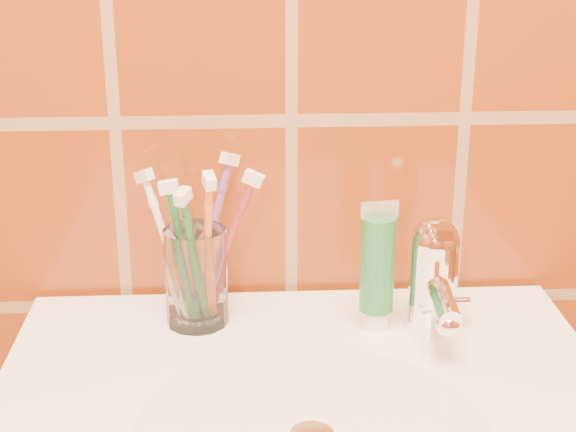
{
  "coord_description": "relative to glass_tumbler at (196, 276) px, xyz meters",
  "views": [
    {
      "loc": [
        -0.05,
        0.31,
        1.27
      ],
      "look_at": [
        -0.01,
        1.08,
        0.98
      ],
      "focal_mm": 55.0,
      "sensor_mm": 36.0,
      "label": 1
    }
  ],
  "objects": [
    {
      "name": "glass_tumbler",
      "position": [
        0.0,
        0.0,
        0.0
      ],
      "size": [
        0.08,
        0.08,
        0.1
      ],
      "primitive_type": "cylinder",
      "rotation": [
        0.0,
        0.0,
        0.43
      ],
      "color": "white",
      "rests_on": "pedestal_sink"
    },
    {
      "name": "toothbrush_2",
      "position": [
        0.03,
        0.0,
        0.03
      ],
      "size": [
        0.11,
        0.1,
        0.17
      ],
      "primitive_type": null,
      "rotation": [
        0.37,
        0.0,
        1.32
      ],
      "color": "#A22239",
      "rests_on": "glass_tumbler"
    },
    {
      "name": "faucet",
      "position": [
        0.24,
        -0.03,
        0.01
      ],
      "size": [
        0.05,
        0.11,
        0.12
      ],
      "color": "white",
      "rests_on": "pedestal_sink"
    },
    {
      "name": "toothbrush_1",
      "position": [
        -0.01,
        -0.01,
        0.03
      ],
      "size": [
        0.05,
        0.05,
        0.17
      ],
      "primitive_type": null,
      "rotation": [
        0.15,
        0.0,
        -1.6
      ],
      "color": "#1B6736",
      "rests_on": "glass_tumbler"
    },
    {
      "name": "toothbrush_5",
      "position": [
        -0.03,
        0.02,
        0.03
      ],
      "size": [
        0.14,
        0.14,
        0.17
      ],
      "primitive_type": null,
      "rotation": [
        0.41,
        0.0,
        -2.33
      ],
      "color": "white",
      "rests_on": "glass_tumbler"
    },
    {
      "name": "toothbrush_3",
      "position": [
        0.0,
        -0.02,
        0.03
      ],
      "size": [
        0.07,
        0.1,
        0.17
      ],
      "primitive_type": null,
      "rotation": [
        0.24,
        0.0,
        -0.44
      ],
      "color": "#1E7230",
      "rests_on": "glass_tumbler"
    },
    {
      "name": "toothbrush_4",
      "position": [
        0.02,
        0.03,
        0.03
      ],
      "size": [
        0.13,
        0.13,
        0.19
      ],
      "primitive_type": null,
      "rotation": [
        0.36,
        0.0,
        2.34
      ],
      "color": "#7E4696",
      "rests_on": "glass_tumbler"
    },
    {
      "name": "toothpaste_tube",
      "position": [
        0.18,
        -0.02,
        0.01
      ],
      "size": [
        0.04,
        0.03,
        0.14
      ],
      "rotation": [
        0.0,
        0.0,
        0.16
      ],
      "color": "white",
      "rests_on": "pedestal_sink"
    },
    {
      "name": "toothbrush_0",
      "position": [
        0.01,
        -0.02,
        0.03
      ],
      "size": [
        0.06,
        0.11,
        0.19
      ],
      "primitive_type": null,
      "rotation": [
        0.24,
        0.0,
        0.25
      ],
      "color": "orange",
      "rests_on": "glass_tumbler"
    }
  ]
}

